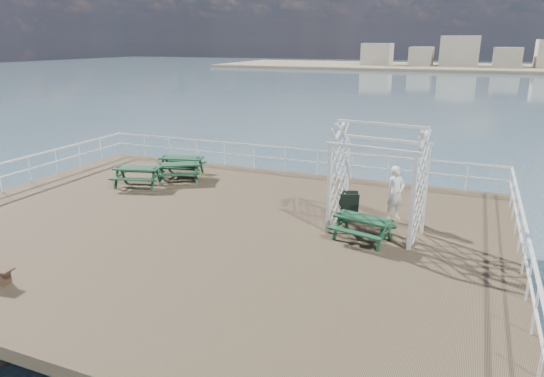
{
  "coord_description": "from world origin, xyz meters",
  "views": [
    {
      "loc": [
        7.33,
        -12.23,
        5.47
      ],
      "look_at": [
        1.84,
        0.96,
        1.1
      ],
      "focal_mm": 32.0,
      "sensor_mm": 36.0,
      "label": 1
    }
  ],
  "objects_px": {
    "picnic_table_c": "(363,224)",
    "trellis_arbor": "(377,186)",
    "person": "(396,193)",
    "picnic_table_d": "(137,173)",
    "picnic_table_a": "(178,168)",
    "picnic_table_b": "(182,162)"
  },
  "relations": [
    {
      "from": "picnic_table_a",
      "to": "person",
      "type": "height_order",
      "value": "person"
    },
    {
      "from": "trellis_arbor",
      "to": "picnic_table_b",
      "type": "bearing_deg",
      "value": 167.41
    },
    {
      "from": "person",
      "to": "picnic_table_a",
      "type": "bearing_deg",
      "value": 127.67
    },
    {
      "from": "picnic_table_a",
      "to": "picnic_table_b",
      "type": "relative_size",
      "value": 1.04
    },
    {
      "from": "picnic_table_a",
      "to": "trellis_arbor",
      "type": "xyz_separation_m",
      "value": [
        8.46,
        -2.55,
        0.94
      ]
    },
    {
      "from": "picnic_table_b",
      "to": "picnic_table_c",
      "type": "relative_size",
      "value": 1.11
    },
    {
      "from": "picnic_table_a",
      "to": "picnic_table_d",
      "type": "relative_size",
      "value": 1.04
    },
    {
      "from": "picnic_table_d",
      "to": "trellis_arbor",
      "type": "relative_size",
      "value": 0.63
    },
    {
      "from": "picnic_table_a",
      "to": "picnic_table_c",
      "type": "distance_m",
      "value": 8.85
    },
    {
      "from": "picnic_table_a",
      "to": "person",
      "type": "relative_size",
      "value": 1.23
    },
    {
      "from": "person",
      "to": "trellis_arbor",
      "type": "bearing_deg",
      "value": -148.93
    },
    {
      "from": "picnic_table_c",
      "to": "trellis_arbor",
      "type": "distance_m",
      "value": 1.2
    },
    {
      "from": "picnic_table_b",
      "to": "picnic_table_d",
      "type": "bearing_deg",
      "value": -120.66
    },
    {
      "from": "person",
      "to": "picnic_table_d",
      "type": "bearing_deg",
      "value": 135.72
    },
    {
      "from": "picnic_table_b",
      "to": "picnic_table_d",
      "type": "height_order",
      "value": "picnic_table_b"
    },
    {
      "from": "picnic_table_d",
      "to": "trellis_arbor",
      "type": "distance_m",
      "value": 9.65
    },
    {
      "from": "picnic_table_a",
      "to": "trellis_arbor",
      "type": "distance_m",
      "value": 8.88
    },
    {
      "from": "picnic_table_b",
      "to": "picnic_table_c",
      "type": "xyz_separation_m",
      "value": [
        8.62,
        -4.05,
        -0.06
      ]
    },
    {
      "from": "picnic_table_c",
      "to": "picnic_table_d",
      "type": "xyz_separation_m",
      "value": [
        -9.3,
        1.97,
        0.04
      ]
    },
    {
      "from": "picnic_table_a",
      "to": "picnic_table_c",
      "type": "height_order",
      "value": "picnic_table_a"
    },
    {
      "from": "trellis_arbor",
      "to": "picnic_table_d",
      "type": "bearing_deg",
      "value": -179.44
    },
    {
      "from": "picnic_table_b",
      "to": "person",
      "type": "xyz_separation_m",
      "value": [
        9.18,
        -1.99,
        0.31
      ]
    }
  ]
}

